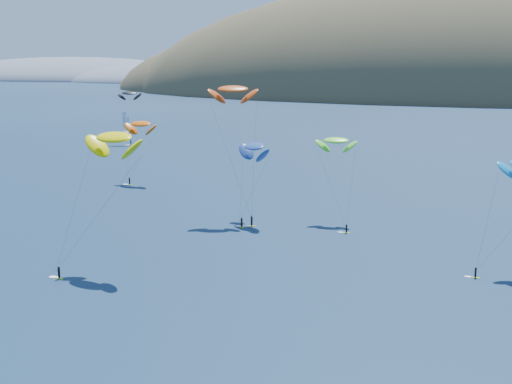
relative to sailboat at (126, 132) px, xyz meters
The scene contains 9 objects.
island 373.02m from the sailboat, 65.47° to the left, with size 730.00×300.00×210.00m.
headland 621.66m from the sailboat, 122.05° to the left, with size 460.00×250.00×60.00m.
sailboat is the anchor object (origin of this frame).
kitesurfer_1 112.52m from the sailboat, 59.62° to the right, with size 10.04×8.29×17.78m.
kitesurfer_2 185.95m from the sailboat, 62.15° to the right, with size 11.64×13.40×23.40m.
kitesurfer_3 166.49m from the sailboat, 47.23° to the right, with size 9.11×12.82×18.19m.
kitesurfer_9 157.65m from the sailboat, 53.69° to the right, with size 12.37×11.39×28.64m.
kitesurfer_10 160.50m from the sailboat, 52.58° to the right, with size 10.02×12.98×17.52m.
kitesurfer_12 34.79m from the sailboat, 58.21° to the right, with size 9.30×9.37×20.77m.
Camera 1 is at (25.52, -37.18, 33.39)m, focal length 50.00 mm.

